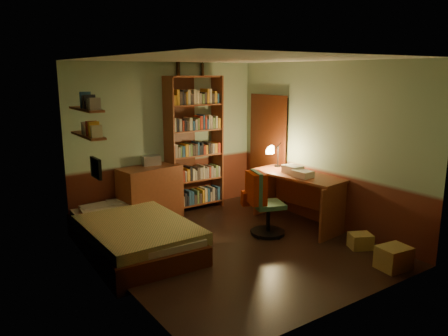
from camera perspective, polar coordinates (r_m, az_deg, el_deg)
floor at (r=6.34m, az=1.30°, el=-10.26°), size 3.50×4.00×0.02m
ceiling at (r=5.85m, az=1.43°, el=14.15°), size 3.50×4.00×0.02m
wall_back at (r=7.65m, az=-7.51°, el=3.81°), size 3.50×0.02×2.60m
wall_left at (r=5.15m, az=-14.73°, el=-0.71°), size 0.02×4.00×2.60m
wall_right at (r=7.12m, az=12.94°, el=2.95°), size 0.02×4.00×2.60m
wall_front at (r=4.53m, az=16.46°, el=-2.61°), size 3.50×0.02×2.60m
doorway at (r=8.06m, az=5.86°, el=2.13°), size 0.06×0.90×2.00m
door_trim at (r=8.04m, az=5.67°, el=2.10°), size 0.02×0.98×2.08m
bed at (r=6.35m, az=-11.99°, el=-7.05°), size 1.34×2.37×0.69m
dresser at (r=7.42m, az=-9.60°, el=-3.24°), size 1.08×0.65×0.90m
mini_stereo at (r=7.44m, az=-9.53°, el=1.01°), size 0.32×0.27×0.16m
bookshelf at (r=7.75m, az=-3.91°, el=3.14°), size 1.05×0.43×2.37m
bottle_left at (r=7.63m, az=-6.02°, el=12.89°), size 0.08×0.08×0.26m
bottle_right at (r=7.87m, az=-2.85°, el=12.75°), size 0.06×0.06×0.21m
desk at (r=7.18m, az=9.52°, el=-4.04°), size 0.85×1.63×0.84m
paper_stack at (r=7.16m, az=8.86°, el=-0.12°), size 0.22×0.30×0.12m
desk_lamp at (r=7.54m, az=7.08°, el=2.20°), size 0.20×0.20×0.54m
office_chair at (r=6.64m, az=5.82°, el=-4.60°), size 0.61×0.57×0.99m
red_jacket at (r=6.27m, az=6.89°, el=1.22°), size 0.23×0.40×0.47m
wall_shelf_lower at (r=6.16m, az=-17.36°, el=4.08°), size 0.20×0.90×0.03m
wall_shelf_upper at (r=6.12m, az=-17.57°, el=7.32°), size 0.20×0.90×0.03m
framed_picture at (r=5.73m, az=-16.39°, el=-0.02°), size 0.04×0.32×0.26m
cardboard_box_a at (r=6.01m, az=21.29°, el=-10.86°), size 0.42×0.36×0.29m
cardboard_box_b at (r=6.52m, az=17.39°, el=-9.08°), size 0.38×0.35×0.21m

